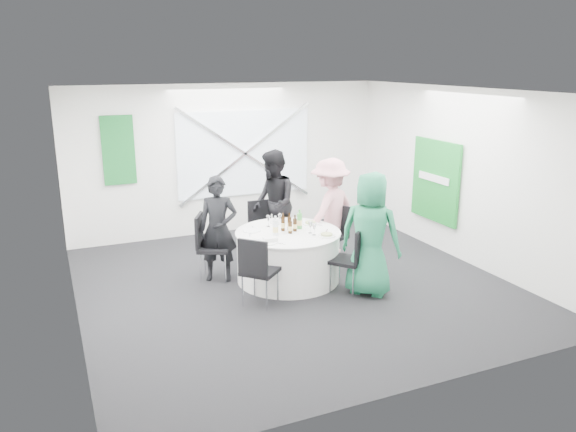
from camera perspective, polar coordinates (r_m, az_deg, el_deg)
name	(u,v)px	position (r m, az deg, el deg)	size (l,w,h in m)	color
floor	(293,284)	(8.36, 0.55, -6.96)	(6.00, 6.00, 0.00)	black
ceiling	(294,91)	(7.74, 0.61, 12.58)	(6.00, 6.00, 0.00)	white
wall_back	(229,159)	(10.69, -6.03, 5.76)	(6.00, 6.00, 0.00)	white
wall_front	(424,259)	(5.44, 13.61, -4.22)	(6.00, 6.00, 0.00)	white
wall_left	(67,215)	(7.28, -21.53, 0.12)	(6.00, 6.00, 0.00)	white
wall_right	(463,175)	(9.53, 17.32, 3.95)	(6.00, 6.00, 0.00)	white
window_panel	(244,153)	(10.73, -4.45, 6.38)	(2.60, 0.03, 1.60)	silver
window_brace_a	(245,154)	(10.69, -4.38, 6.35)	(0.05, 0.05, 3.16)	silver
window_brace_b	(245,154)	(10.69, -4.38, 6.35)	(0.05, 0.05, 3.16)	silver
green_banner	(118,150)	(10.18, -16.85, 6.41)	(0.55, 0.04, 1.20)	#13622D
green_sign	(435,181)	(9.99, 14.74, 3.48)	(0.05, 1.20, 1.40)	#18862B
banquet_table	(288,256)	(8.40, 0.00, -4.08)	(1.56, 1.56, 0.76)	white
chair_back	(262,224)	(9.41, -2.68, -0.84)	(0.44, 0.45, 0.94)	black
chair_back_left	(208,242)	(8.46, -8.15, -2.58)	(0.61, 0.61, 1.00)	black
chair_back_right	(334,230)	(9.07, 4.72, -1.40)	(0.57, 0.56, 0.96)	black
chair_front_right	(352,255)	(7.96, 6.57, -3.97)	(0.61, 0.61, 0.95)	black
chair_front_left	(257,266)	(7.45, -3.16, -5.14)	(0.62, 0.62, 0.97)	black
person_man_back_left	(218,229)	(8.35, -7.11, -1.33)	(0.58, 0.38, 1.59)	black
person_man_back	(273,204)	(9.32, -1.53, 1.24)	(0.87, 0.48, 1.80)	black
person_woman_pink	(330,211)	(9.07, 4.28, 0.52)	(1.11, 0.51, 1.71)	pink
person_woman_green	(370,234)	(7.85, 8.35, -1.84)	(0.86, 0.56, 1.75)	#238257
plate_back	(279,222)	(8.73, -0.90, -0.64)	(0.29, 0.29, 0.01)	white
plate_back_left	(252,231)	(8.32, -3.71, -1.49)	(0.26, 0.26, 0.01)	white
plate_back_right	(310,223)	(8.66, 2.29, -0.73)	(0.24, 0.24, 0.04)	white
plate_front_right	(327,235)	(8.09, 3.94, -1.94)	(0.26, 0.26, 0.04)	white
plate_front_left	(268,242)	(7.77, -2.08, -2.70)	(0.27, 0.27, 0.01)	white
napkin	(270,239)	(7.80, -1.82, -2.38)	(0.19, 0.12, 0.05)	white
beer_bottle_a	(283,224)	(8.29, -0.52, -0.81)	(0.06, 0.06, 0.28)	#381F0A
beer_bottle_b	(289,223)	(8.33, 0.14, -0.76)	(0.06, 0.06, 0.26)	#381F0A
beer_bottle_c	(295,225)	(8.28, 0.71, -0.92)	(0.06, 0.06, 0.25)	#381F0A
beer_bottle_d	(290,227)	(8.17, 0.22, -1.14)	(0.06, 0.06, 0.25)	#381F0A
green_water_bottle	(300,221)	(8.40, 1.18, -0.53)	(0.08, 0.08, 0.30)	green
clear_water_bottle	(275,228)	(8.06, -1.29, -1.22)	(0.08, 0.08, 0.29)	white
wine_glass_a	(268,219)	(8.51, -2.02, -0.26)	(0.07, 0.07, 0.17)	white
wine_glass_b	(280,217)	(8.59, -0.83, -0.09)	(0.07, 0.07, 0.17)	white
wine_glass_c	(310,225)	(8.18, 2.28, -0.90)	(0.07, 0.07, 0.17)	white
wine_glass_d	(314,227)	(8.09, 2.68, -1.10)	(0.07, 0.07, 0.17)	white
fork_a	(257,239)	(7.93, -3.14, -2.38)	(0.01, 0.15, 0.01)	silver
knife_a	(280,244)	(7.74, -0.80, -2.81)	(0.01, 0.15, 0.01)	silver
fork_b	(252,228)	(8.48, -3.65, -1.18)	(0.01, 0.15, 0.01)	silver
knife_b	(250,235)	(8.14, -3.89, -1.92)	(0.01, 0.15, 0.01)	silver
fork_c	(323,237)	(8.02, 3.58, -2.17)	(0.01, 0.15, 0.01)	silver
knife_c	(327,231)	(8.34, 3.95, -1.49)	(0.01, 0.15, 0.01)	silver
fork_d	(318,225)	(8.61, 3.10, -0.92)	(0.01, 0.15, 0.01)	silver
knife_d	(300,221)	(8.80, 1.18, -0.53)	(0.01, 0.15, 0.01)	silver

